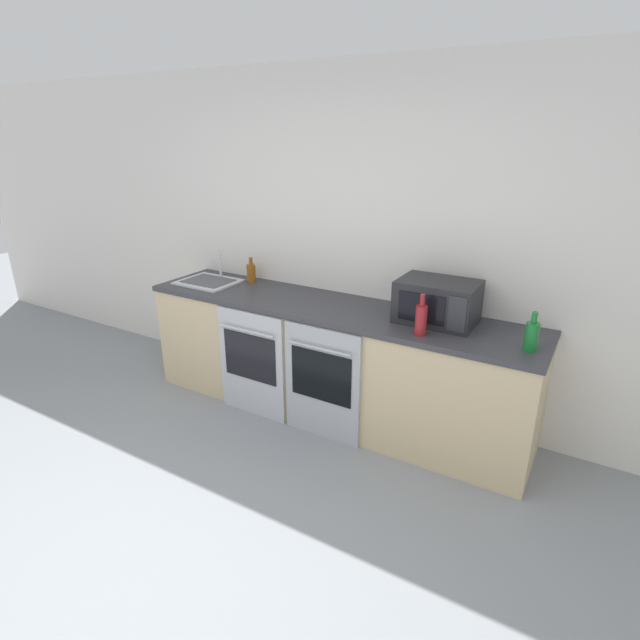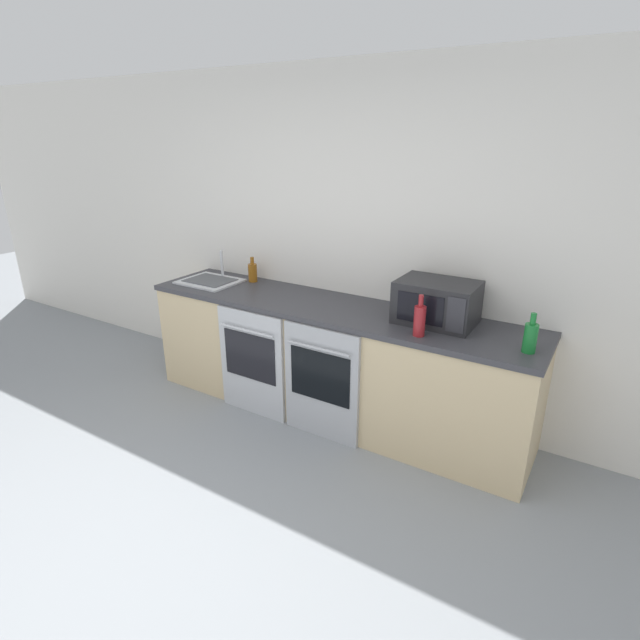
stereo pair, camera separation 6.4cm
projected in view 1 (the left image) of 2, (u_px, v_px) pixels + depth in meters
The scene contains 10 objects.
ground_plane at pixel (133, 590), 2.45m from camera, with size 16.00×16.00×0.00m, color gray.
wall_back at pixel (354, 244), 3.86m from camera, with size 10.00×0.06×2.60m.
counter_back at pixel (331, 360), 3.87m from camera, with size 3.08×0.67×0.90m.
oven_left at pixel (251, 364), 3.85m from camera, with size 0.60×0.06×0.86m.
oven_right at pixel (322, 383), 3.55m from camera, with size 0.60×0.06×0.86m.
microwave at pixel (437, 302), 3.35m from camera, with size 0.52×0.37×0.29m.
bottle_red at pixel (421, 319), 3.14m from camera, with size 0.07×0.07×0.27m.
bottle_green at pixel (532, 336), 2.91m from camera, with size 0.08×0.08×0.24m.
bottle_amber at pixel (251, 272), 4.27m from camera, with size 0.08×0.08×0.22m.
sink at pixel (209, 281), 4.28m from camera, with size 0.49×0.41×0.25m.
Camera 1 is at (1.72, -1.10, 2.11)m, focal length 28.00 mm.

